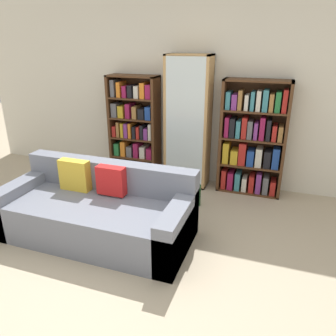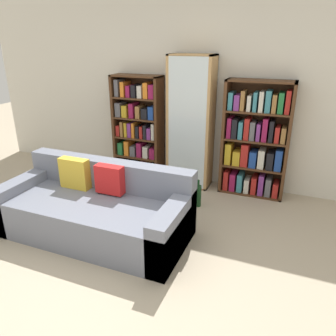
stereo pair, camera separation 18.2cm
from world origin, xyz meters
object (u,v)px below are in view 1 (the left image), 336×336
couch (98,212)px  bookshelf_right (252,141)px  wine_bottle (197,195)px  bookshelf_left (135,129)px  display_cabinet (188,123)px

couch → bookshelf_right: (1.46, 1.73, 0.48)m
bookshelf_right → wine_bottle: (-0.59, -0.68, -0.61)m
bookshelf_left → display_cabinet: bearing=-1.2°
display_cabinet → couch: bearing=-107.6°
wine_bottle → bookshelf_left: bearing=150.3°
bookshelf_right → bookshelf_left: bearing=180.0°
couch → display_cabinet: display_cabinet is taller
bookshelf_left → bookshelf_right: (1.78, -0.00, -0.01)m
couch → display_cabinet: (0.54, 1.71, 0.66)m
wine_bottle → display_cabinet: bearing=116.9°
couch → display_cabinet: size_ratio=1.11×
display_cabinet → wine_bottle: 1.08m
bookshelf_right → wine_bottle: 1.08m
couch → bookshelf_right: bearing=49.7°
couch → bookshelf_right: bookshelf_right is taller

